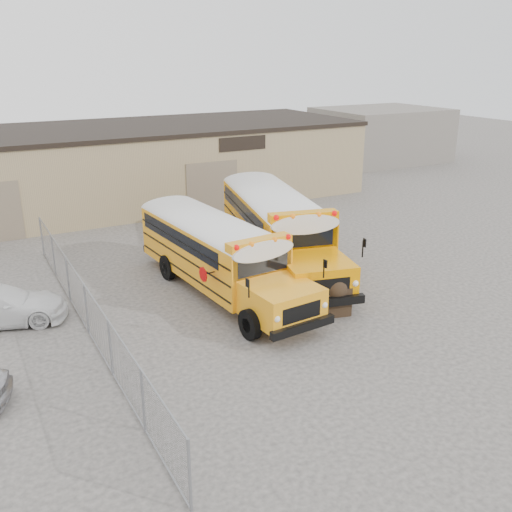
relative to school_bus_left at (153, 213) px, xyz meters
name	(u,v)px	position (x,y,z in m)	size (l,w,h in m)	color
ground	(288,330)	(1.12, -10.46, -1.72)	(120.00, 120.00, 0.00)	#44423F
warehouse	(119,165)	(1.12, 9.53, 0.66)	(30.20, 10.20, 4.67)	#9C8A60
chainlink_fence	(86,309)	(-4.88, -7.46, -0.81)	(0.07, 18.07, 1.81)	gray
distant_building_right	(380,134)	(25.12, 13.54, 0.48)	(10.00, 8.00, 4.40)	gray
school_bus_left	(153,213)	(0.00, 0.00, 0.00)	(3.35, 10.30, 2.96)	orange
school_bus_right	(241,189)	(5.69, 1.94, 0.17)	(5.20, 11.45, 3.26)	orange
tarp_bundle	(333,291)	(3.26, -10.03, -0.88)	(1.29, 1.22, 1.63)	black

